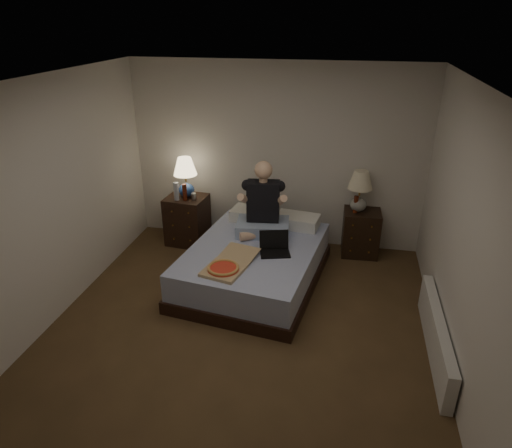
% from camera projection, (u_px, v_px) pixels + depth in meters
% --- Properties ---
extents(floor, '(4.00, 4.50, 0.00)m').
position_uv_depth(floor, '(239.00, 334.00, 4.72)').
color(floor, brown).
rests_on(floor, ground).
extents(ceiling, '(4.00, 4.50, 0.00)m').
position_uv_depth(ceiling, '(234.00, 84.00, 3.67)').
color(ceiling, white).
rests_on(ceiling, ground).
extents(wall_back, '(4.00, 0.00, 2.50)m').
position_uv_depth(wall_back, '(276.00, 156.00, 6.19)').
color(wall_back, silver).
rests_on(wall_back, ground).
extents(wall_front, '(4.00, 0.00, 2.50)m').
position_uv_depth(wall_front, '(125.00, 418.00, 2.20)').
color(wall_front, silver).
rests_on(wall_front, ground).
extents(wall_left, '(0.00, 4.50, 2.50)m').
position_uv_depth(wall_left, '(42.00, 208.00, 4.56)').
color(wall_left, silver).
rests_on(wall_left, ground).
extents(wall_right, '(0.00, 4.50, 2.50)m').
position_uv_depth(wall_right, '(467.00, 245.00, 3.83)').
color(wall_right, silver).
rests_on(wall_right, ground).
extents(bed, '(1.69, 2.10, 0.48)m').
position_uv_depth(bed, '(254.00, 265.00, 5.55)').
color(bed, '#5264A5').
rests_on(bed, floor).
extents(nightstand_left, '(0.58, 0.53, 0.69)m').
position_uv_depth(nightstand_left, '(187.00, 220.00, 6.49)').
color(nightstand_left, black).
rests_on(nightstand_left, floor).
extents(nightstand_right, '(0.50, 0.45, 0.63)m').
position_uv_depth(nightstand_right, '(361.00, 233.00, 6.19)').
color(nightstand_right, black).
rests_on(nightstand_right, floor).
extents(lamp_left, '(0.41, 0.41, 0.56)m').
position_uv_depth(lamp_left, '(186.00, 177.00, 6.25)').
color(lamp_left, '#26478D').
rests_on(lamp_left, nightstand_left).
extents(lamp_right, '(0.39, 0.39, 0.56)m').
position_uv_depth(lamp_right, '(360.00, 191.00, 5.95)').
color(lamp_right, gray).
rests_on(lamp_right, nightstand_right).
extents(water_bottle, '(0.07, 0.07, 0.25)m').
position_uv_depth(water_bottle, '(176.00, 191.00, 6.20)').
color(water_bottle, silver).
rests_on(water_bottle, nightstand_left).
extents(soda_can, '(0.07, 0.07, 0.10)m').
position_uv_depth(soda_can, '(194.00, 197.00, 6.22)').
color(soda_can, '#B1B2AD').
rests_on(soda_can, nightstand_left).
extents(beer_bottle_left, '(0.06, 0.06, 0.23)m').
position_uv_depth(beer_bottle_left, '(185.00, 192.00, 6.19)').
color(beer_bottle_left, '#581C0C').
rests_on(beer_bottle_left, nightstand_left).
extents(beer_bottle_right, '(0.06, 0.06, 0.23)m').
position_uv_depth(beer_bottle_right, '(356.00, 204.00, 5.98)').
color(beer_bottle_right, '#561D0C').
rests_on(beer_bottle_right, nightstand_right).
extents(person, '(0.71, 0.59, 0.93)m').
position_uv_depth(person, '(263.00, 199.00, 5.60)').
color(person, black).
rests_on(person, bed).
extents(laptop, '(0.40, 0.36, 0.24)m').
position_uv_depth(laptop, '(275.00, 245.00, 5.24)').
color(laptop, black).
rests_on(laptop, bed).
extents(pizza_box, '(0.56, 0.83, 0.08)m').
position_uv_depth(pizza_box, '(223.00, 269.00, 4.91)').
color(pizza_box, tan).
rests_on(pizza_box, bed).
extents(radiator, '(0.10, 1.60, 0.40)m').
position_uv_depth(radiator, '(436.00, 336.00, 4.39)').
color(radiator, silver).
rests_on(radiator, floor).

